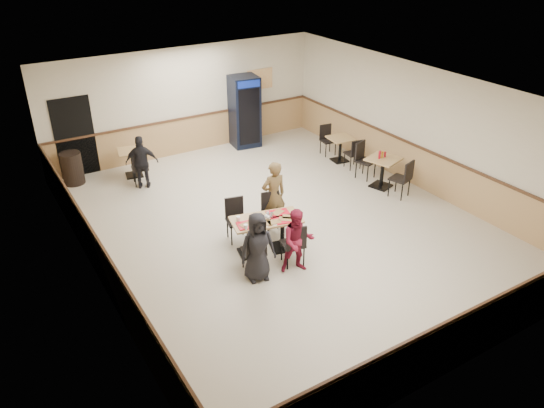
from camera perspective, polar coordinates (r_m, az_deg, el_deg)
ground at (r=11.75m, az=0.98°, el=-2.19°), size 10.00×10.00×0.00m
room_shell at (r=14.29m, az=1.52°, el=6.09°), size 10.00×10.00×10.00m
main_table at (r=10.58m, az=-0.62°, el=-2.78°), size 1.50×0.98×0.74m
main_chairs at (r=10.58m, az=-0.88°, el=-2.93°), size 1.55×1.85×0.94m
diner_woman_left at (r=9.69m, az=-1.57°, el=-4.64°), size 0.74×0.55×1.37m
diner_woman_right at (r=9.93m, az=2.79°, el=-4.00°), size 0.76×0.68×1.30m
diner_man_opposite at (r=11.27m, az=0.18°, el=0.90°), size 0.59×0.40×1.55m
lone_diner at (r=13.50m, az=-13.81°, el=4.38°), size 0.86×0.62×1.36m
tabletop_clutter at (r=10.40m, az=-0.39°, el=-1.65°), size 1.23×0.69×0.12m
side_table_near at (r=13.49m, az=11.81°, el=3.82°), size 0.91×0.91×0.77m
side_table_near_chair_south at (r=13.11m, az=13.61°, el=2.76°), size 0.57×0.57×0.98m
side_table_near_chair_north at (r=13.92m, az=10.10°, el=4.64°), size 0.57×0.57×0.98m
side_table_far at (r=14.87m, az=7.36°, el=6.26°), size 0.71×0.71×0.69m
side_table_far_chair_south at (r=14.48m, az=8.71°, el=5.47°), size 0.45×0.45×0.87m
side_table_far_chair_north at (r=15.28m, az=6.07°, el=6.85°), size 0.45×0.45×0.87m
condiment_caddy at (r=13.37m, az=11.72°, el=5.23°), size 0.23×0.06×0.20m
back_table at (r=14.30m, az=-14.79°, el=4.72°), size 0.79×0.79×0.72m
back_table_chair_lone at (r=13.80m, az=-14.03°, el=3.86°), size 0.49×0.49×0.91m
pepsi_cooler at (r=15.72m, az=-2.99°, el=9.92°), size 0.88×0.88×2.07m
trash_bin at (r=14.35m, az=-20.68°, el=3.61°), size 0.53×0.53×0.83m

